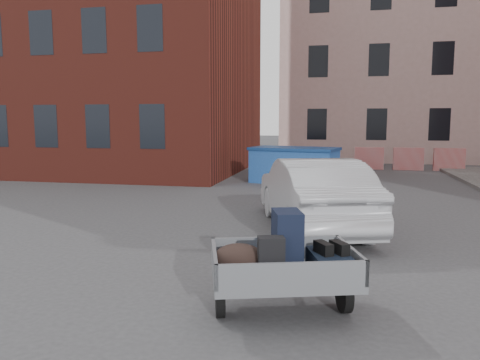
# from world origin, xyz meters

# --- Properties ---
(ground) EXTENTS (120.00, 120.00, 0.00)m
(ground) POSITION_xyz_m (0.00, 0.00, 0.00)
(ground) COLOR #38383A
(ground) RESTS_ON ground
(building_brick) EXTENTS (12.00, 10.00, 14.00)m
(building_brick) POSITION_xyz_m (-9.00, 13.00, 7.00)
(building_brick) COLOR #591E16
(building_brick) RESTS_ON ground
(building_pink) EXTENTS (16.00, 8.00, 14.00)m
(building_pink) POSITION_xyz_m (6.00, 22.00, 7.00)
(building_pink) COLOR #C09C93
(building_pink) RESTS_ON ground
(far_building) EXTENTS (6.00, 6.00, 8.00)m
(far_building) POSITION_xyz_m (-20.00, 22.00, 4.00)
(far_building) COLOR maroon
(far_building) RESTS_ON ground
(barriers) EXTENTS (4.70, 0.18, 1.00)m
(barriers) POSITION_xyz_m (4.20, 15.00, 0.50)
(barriers) COLOR red
(barriers) RESTS_ON ground
(trailer) EXTENTS (1.85, 1.97, 1.20)m
(trailer) POSITION_xyz_m (0.56, -1.70, 0.61)
(trailer) COLOR black
(trailer) RESTS_ON ground
(dumpster) EXTENTS (3.29, 2.21, 1.26)m
(dumpster) POSITION_xyz_m (-0.38, 9.73, 0.64)
(dumpster) COLOR #1F4B97
(dumpster) RESTS_ON ground
(silver_car) EXTENTS (2.81, 4.68, 1.46)m
(silver_car) POSITION_xyz_m (0.66, 2.72, 0.73)
(silver_car) COLOR #A3A5AA
(silver_car) RESTS_ON ground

